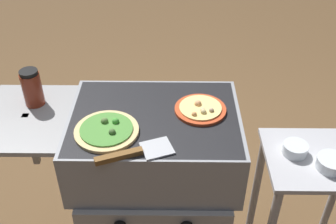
{
  "coord_description": "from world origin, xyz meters",
  "views": [
    {
      "loc": [
        0.06,
        -1.19,
        1.82
      ],
      "look_at": [
        0.05,
        0.0,
        0.92
      ],
      "focal_mm": 43.68,
      "sensor_mm": 36.0,
      "label": 1
    }
  ],
  "objects": [
    {
      "name": "topping_bowl_far",
      "position": [
        0.56,
        0.02,
        0.72
      ],
      "size": [
        0.1,
        0.1,
        0.04
      ],
      "color": "silver",
      "rests_on": "prep_table"
    },
    {
      "name": "spatula",
      "position": [
        -0.06,
        -0.21,
        0.91
      ],
      "size": [
        0.26,
        0.14,
        0.02
      ],
      "color": "#B7BABF",
      "rests_on": "grill"
    },
    {
      "name": "pizza_veggie",
      "position": [
        -0.16,
        -0.09,
        0.91
      ],
      "size": [
        0.23,
        0.23,
        0.04
      ],
      "color": "#E0C17F",
      "rests_on": "grill"
    },
    {
      "name": "pizza_cheese",
      "position": [
        0.17,
        0.03,
        0.91
      ],
      "size": [
        0.19,
        0.19,
        0.04
      ],
      "color": "#C64723",
      "rests_on": "grill"
    },
    {
      "name": "prep_table",
      "position": [
        0.66,
        0.0,
        0.51
      ],
      "size": [
        0.44,
        0.36,
        0.7
      ],
      "color": "#B2B2B7",
      "rests_on": "ground_plane"
    },
    {
      "name": "topping_bowl_near",
      "position": [
        0.68,
        -0.06,
        0.72
      ],
      "size": [
        0.12,
        0.12,
        0.04
      ],
      "color": "silver",
      "rests_on": "prep_table"
    },
    {
      "name": "sauce_jar",
      "position": [
        -0.46,
        0.08,
        0.97
      ],
      "size": [
        0.07,
        0.07,
        0.15
      ],
      "color": "maroon",
      "rests_on": "grill"
    },
    {
      "name": "grill",
      "position": [
        -0.01,
        -0.0,
        0.76
      ],
      "size": [
        0.96,
        0.53,
        0.9
      ],
      "color": "gray",
      "rests_on": "ground_plane"
    }
  ]
}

